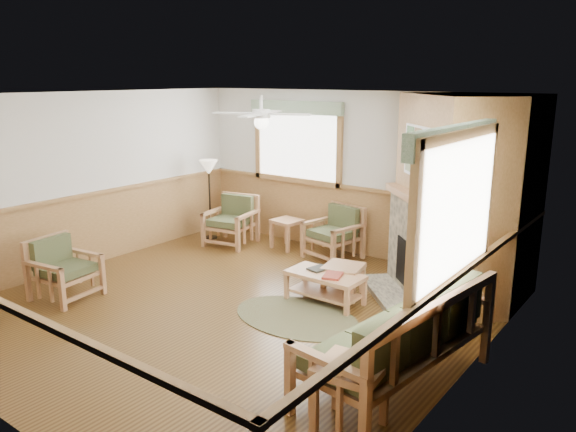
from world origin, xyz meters
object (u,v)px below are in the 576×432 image
Objects in this scene: sofa at (397,338)px; coffee_table at (325,288)px; floor_lamp_left at (210,199)px; armchair_back_left at (231,221)px; armchair_left at (65,269)px; floor_lamp_right at (424,265)px; footstool at (343,280)px; end_table_sofa at (350,397)px; armchair_back_right at (333,233)px; end_table_chairs at (287,234)px.

sofa is 2.17m from coffee_table.
floor_lamp_left is (-3.36, 1.28, 0.53)m from coffee_table.
sofa reaches higher than armchair_back_left.
floor_lamp_right reaches higher than armchair_left.
footstool is at bearing 156.55° from floor_lamp_right.
floor_lamp_left is (-0.56, 0.06, 0.30)m from armchair_back_left.
armchair_left is 3.49m from coffee_table.
armchair_back_left reaches higher than footstool.
end_table_sofa is 0.41× the size of floor_lamp_left.
armchair_back_right is 1.66× the size of end_table_chairs.
floor_lamp_left is at bearing 162.35° from floor_lamp_right.
sofa reaches higher than footstool.
armchair_back_left is at bearing -155.22° from armchair_back_right.
floor_lamp_left is (-2.43, -0.38, 0.31)m from armchair_back_right.
armchair_back_right reaches higher than end_table_sofa.
coffee_table is at bearing -20.81° from floor_lamp_left.
coffee_table is 1.98× the size of end_table_chairs.
coffee_table is 1.65m from floor_lamp_right.
armchair_left is (-0.08, -3.19, -0.02)m from armchair_back_left.
end_table_chairs is 0.35× the size of floor_lamp_left.
sofa is 4.23× the size of end_table_chairs.
end_table_sofa is at bearing -43.95° from armchair_back_right.
armchair_back_right is 1.04× the size of armchair_left.
armchair_back_left is 0.59× the size of floor_lamp_left.
armchair_back_left is at bearing 142.80° from end_table_sofa.
armchair_back_left is 1.05× the size of armchair_left.
footstool is at bearing -128.73° from sofa.
armchair_back_right is at bearing 127.44° from footstool.
end_table_sofa is (1.69, -2.19, 0.10)m from coffee_table.
armchair_back_left is 0.64m from floor_lamp_left.
armchair_left is at bearing -141.91° from footstool.
armchair_left is 1.64× the size of footstool.
footstool is (-1.62, 1.67, -0.28)m from sofa.
armchair_back_left is 3.19m from armchair_left.
floor_lamp_right is at bearing -17.65° from floor_lamp_left.
armchair_left is 3.74m from end_table_chairs.
coffee_table is at bearing -63.56° from armchair_left.
floor_lamp_right is (3.33, -1.89, 0.64)m from end_table_chairs.
footstool is 0.28× the size of floor_lamp_right.
armchair_back_left is at bearing -9.29° from armchair_left.
floor_lamp_right is at bearing -23.45° from footstool.
footstool is at bearing -40.78° from armchair_back_right.
footstool is (2.87, -0.87, -0.21)m from armchair_back_left.
coffee_table is at bearing -101.49° from footstool.
floor_lamp_right is at bearing -29.57° from end_table_chairs.
footstool is at bearing -33.59° from end_table_chairs.
floor_lamp_right is at bearing -9.91° from coffee_table.
armchair_left is 3.76m from footstool.
armchair_left is 0.56× the size of floor_lamp_left.
end_table_chairs reaches higher than coffee_table.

